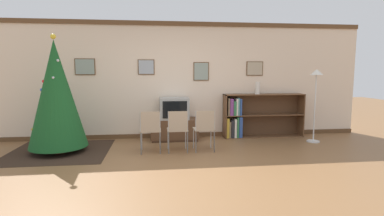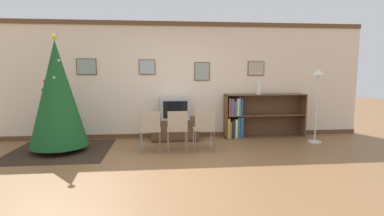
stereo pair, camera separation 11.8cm
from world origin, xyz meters
TOP-DOWN VIEW (x-y plane):
  - ground_plane at (0.00, 0.00)m, footprint 24.00×24.00m
  - wall_back at (-0.00, 2.43)m, footprint 9.16×0.11m
  - area_rug at (-2.29, 1.36)m, footprint 1.89×1.84m
  - christmas_tree at (-2.29, 1.36)m, footprint 1.09×1.09m
  - tv_console at (0.02, 2.10)m, footprint 1.07×0.53m
  - television at (0.02, 2.09)m, footprint 0.65×0.51m
  - folding_chair_left at (-0.50, 1.04)m, footprint 0.40×0.40m
  - folding_chair_center at (0.02, 1.04)m, footprint 0.40×0.40m
  - folding_chair_right at (0.54, 1.04)m, footprint 0.40×0.40m
  - bookshelf at (1.82, 2.20)m, footprint 1.92×0.36m
  - vase at (1.98, 2.15)m, footprint 0.11×0.11m
  - standing_lamp at (3.09, 1.53)m, footprint 0.28×0.28m

SIDE VIEW (x-z plane):
  - ground_plane at x=0.00m, z-range 0.00..0.00m
  - area_rug at x=-2.29m, z-range 0.00..0.01m
  - tv_console at x=0.02m, z-range 0.00..0.49m
  - folding_chair_left at x=-0.50m, z-range 0.06..0.88m
  - folding_chair_center at x=0.02m, z-range 0.06..0.88m
  - folding_chair_right at x=0.54m, z-range 0.06..0.88m
  - bookshelf at x=1.82m, z-range -0.02..1.01m
  - television at x=0.02m, z-range 0.49..0.97m
  - christmas_tree at x=-2.29m, z-range 0.00..2.26m
  - vase at x=1.98m, z-range 1.03..1.32m
  - standing_lamp at x=3.09m, z-range 0.43..2.04m
  - wall_back at x=0.00m, z-range 0.00..2.70m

